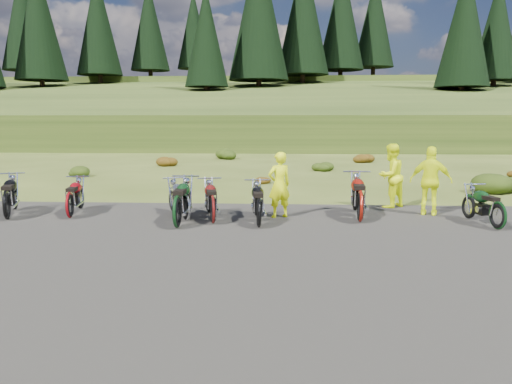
# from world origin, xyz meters

# --- Properties ---
(ground) EXTENTS (300.00, 300.00, 0.00)m
(ground) POSITION_xyz_m (0.00, 0.00, 0.00)
(ground) COLOR #3E4C19
(ground) RESTS_ON ground
(gravel_pad) EXTENTS (20.00, 12.00, 0.04)m
(gravel_pad) POSITION_xyz_m (0.00, -2.00, 0.00)
(gravel_pad) COLOR black
(gravel_pad) RESTS_ON ground
(hill_slope) EXTENTS (300.00, 45.97, 9.37)m
(hill_slope) POSITION_xyz_m (0.00, 50.00, 0.00)
(hill_slope) COLOR #293B13
(hill_slope) RESTS_ON ground
(hill_plateau) EXTENTS (300.00, 90.00, 9.17)m
(hill_plateau) POSITION_xyz_m (0.00, 110.00, 0.00)
(hill_plateau) COLOR #293B13
(hill_plateau) RESTS_ON ground
(conifer_15) EXTENTS (7.92, 7.92, 20.00)m
(conifer_15) POSITION_xyz_m (-45.00, 76.00, 20.16)
(conifer_15) COLOR black
(conifer_15) RESTS_ON ground
(conifer_17) EXTENTS (7.04, 7.04, 18.00)m
(conifer_17) POSITION_xyz_m (-33.00, 57.00, 15.97)
(conifer_17) COLOR black
(conifer_17) RESTS_ON ground
(conifer_18) EXTENTS (6.60, 6.60, 17.00)m
(conifer_18) POSITION_xyz_m (-27.00, 63.00, 16.66)
(conifer_18) COLOR black
(conifer_18) RESTS_ON ground
(conifer_19) EXTENTS (6.16, 6.16, 16.00)m
(conifer_19) POSITION_xyz_m (-21.00, 69.00, 17.36)
(conifer_19) COLOR black
(conifer_19) RESTS_ON ground
(conifer_20) EXTENTS (5.72, 5.72, 15.00)m
(conifer_20) POSITION_xyz_m (-15.00, 75.00, 17.65)
(conifer_20) COLOR black
(conifer_20) RESTS_ON ground
(conifer_21) EXTENTS (5.28, 5.28, 14.00)m
(conifer_21) POSITION_xyz_m (-9.00, 50.00, 12.56)
(conifer_21) COLOR black
(conifer_21) RESTS_ON ground
(conifer_22) EXTENTS (7.92, 7.92, 20.00)m
(conifer_22) POSITION_xyz_m (-3.00, 56.00, 16.77)
(conifer_22) COLOR black
(conifer_22) RESTS_ON ground
(conifer_23) EXTENTS (7.48, 7.48, 19.00)m
(conifer_23) POSITION_xyz_m (3.00, 62.00, 17.47)
(conifer_23) COLOR black
(conifer_23) RESTS_ON ground
(conifer_24) EXTENTS (7.04, 7.04, 18.00)m
(conifer_24) POSITION_xyz_m (9.00, 68.00, 18.16)
(conifer_24) COLOR black
(conifer_24) RESTS_ON ground
(conifer_25) EXTENTS (6.60, 6.60, 17.00)m
(conifer_25) POSITION_xyz_m (15.00, 74.00, 18.66)
(conifer_25) COLOR black
(conifer_25) RESTS_ON ground
(conifer_26) EXTENTS (6.16, 6.16, 16.00)m
(conifer_26) POSITION_xyz_m (21.00, 49.00, 13.37)
(conifer_26) COLOR black
(conifer_26) RESTS_ON ground
(conifer_27) EXTENTS (5.72, 5.72, 15.00)m
(conifer_27) POSITION_xyz_m (27.00, 55.00, 14.06)
(conifer_27) COLOR black
(conifer_27) RESTS_ON ground
(shrub_1) EXTENTS (1.03, 1.03, 0.61)m
(shrub_1) POSITION_xyz_m (-9.10, 11.30, 0.31)
(shrub_1) COLOR #21320C
(shrub_1) RESTS_ON ground
(shrub_2) EXTENTS (1.30, 1.30, 0.77)m
(shrub_2) POSITION_xyz_m (-6.20, 16.60, 0.38)
(shrub_2) COLOR #5A2C0B
(shrub_2) RESTS_ON ground
(shrub_3) EXTENTS (1.56, 1.56, 0.92)m
(shrub_3) POSITION_xyz_m (-3.30, 21.90, 0.46)
(shrub_3) COLOR #21320C
(shrub_3) RESTS_ON ground
(shrub_4) EXTENTS (0.77, 0.77, 0.45)m
(shrub_4) POSITION_xyz_m (-0.40, 9.20, 0.23)
(shrub_4) COLOR #5A2C0B
(shrub_4) RESTS_ON ground
(shrub_5) EXTENTS (1.03, 1.03, 0.61)m
(shrub_5) POSITION_xyz_m (2.50, 14.50, 0.31)
(shrub_5) COLOR #21320C
(shrub_5) RESTS_ON ground
(shrub_6) EXTENTS (1.30, 1.30, 0.77)m
(shrub_6) POSITION_xyz_m (5.40, 19.80, 0.38)
(shrub_6) COLOR #5A2C0B
(shrub_6) RESTS_ON ground
(shrub_7) EXTENTS (1.56, 1.56, 0.92)m
(shrub_7) POSITION_xyz_m (8.30, 7.10, 0.46)
(shrub_7) COLOR #21320C
(shrub_7) RESTS_ON ground
(shrub_8) EXTENTS (0.77, 0.77, 0.45)m
(shrub_8) POSITION_xyz_m (11.20, 12.40, 0.23)
(shrub_8) COLOR #5A2C0B
(shrub_8) RESTS_ON ground
(motorcycle_0) EXTENTS (1.49, 2.31, 1.15)m
(motorcycle_0) POSITION_xyz_m (-6.75, 1.15, 0.00)
(motorcycle_0) COLOR black
(motorcycle_0) RESTS_ON ground
(motorcycle_1) EXTENTS (1.02, 2.08, 1.04)m
(motorcycle_1) POSITION_xyz_m (-5.17, 1.44, 0.00)
(motorcycle_1) COLOR maroon
(motorcycle_1) RESTS_ON ground
(motorcycle_2) EXTENTS (0.80, 2.27, 1.18)m
(motorcycle_2) POSITION_xyz_m (-2.03, 0.38, 0.00)
(motorcycle_2) COLOR black
(motorcycle_2) RESTS_ON ground
(motorcycle_3) EXTENTS (1.52, 2.09, 1.05)m
(motorcycle_3) POSITION_xyz_m (-1.98, 1.26, 0.00)
(motorcycle_3) COLOR #AAAAAE
(motorcycle_3) RESTS_ON ground
(motorcycle_4) EXTENTS (1.11, 2.14, 1.07)m
(motorcycle_4) POSITION_xyz_m (-1.23, 0.95, 0.00)
(motorcycle_4) COLOR #57100E
(motorcycle_4) RESTS_ON ground
(motorcycle_5) EXTENTS (0.88, 2.12, 1.08)m
(motorcycle_5) POSITION_xyz_m (-0.04, 0.55, 0.00)
(motorcycle_5) COLOR black
(motorcycle_5) RESTS_ON ground
(motorcycle_6) EXTENTS (0.91, 2.38, 1.22)m
(motorcycle_6) POSITION_xyz_m (2.53, 1.35, 0.00)
(motorcycle_6) COLOR maroon
(motorcycle_6) RESTS_ON ground
(motorcycle_7) EXTENTS (0.98, 2.00, 1.00)m
(motorcycle_7) POSITION_xyz_m (5.71, 0.67, 0.00)
(motorcycle_7) COLOR black
(motorcycle_7) RESTS_ON ground
(person_middle) EXTENTS (0.77, 0.66, 1.77)m
(person_middle) POSITION_xyz_m (0.44, 1.87, 0.89)
(person_middle) COLOR #D6E60C
(person_middle) RESTS_ON ground
(person_right_a) EXTENTS (1.18, 1.15, 1.92)m
(person_right_a) POSITION_xyz_m (3.75, 3.62, 0.96)
(person_right_a) COLOR #D6E60C
(person_right_a) RESTS_ON ground
(person_right_b) EXTENTS (1.21, 0.80, 1.91)m
(person_right_b) POSITION_xyz_m (4.61, 2.45, 0.95)
(person_right_b) COLOR #D6E60C
(person_right_b) RESTS_ON ground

